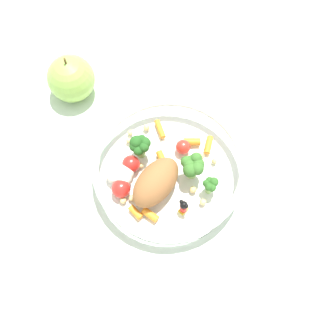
% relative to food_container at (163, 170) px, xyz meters
% --- Properties ---
extents(ground_plane, '(2.40, 2.40, 0.00)m').
position_rel_food_container_xyz_m(ground_plane, '(0.00, 0.00, -0.03)').
color(ground_plane, silver).
extents(food_container, '(0.25, 0.25, 0.06)m').
position_rel_food_container_xyz_m(food_container, '(0.00, 0.00, 0.00)').
color(food_container, white).
rests_on(food_container, ground_plane).
extents(loose_apple, '(0.08, 0.08, 0.10)m').
position_rel_food_container_xyz_m(loose_apple, '(-0.23, -0.03, 0.01)').
color(loose_apple, '#8CB74C').
rests_on(loose_apple, ground_plane).
extents(folded_napkin, '(0.15, 0.15, 0.01)m').
position_rel_food_container_xyz_m(folded_napkin, '(0.21, -0.01, -0.03)').
color(folded_napkin, silver).
rests_on(folded_napkin, ground_plane).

